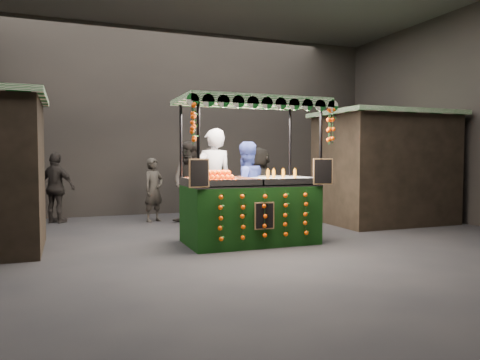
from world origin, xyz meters
name	(u,v)px	position (x,y,z in m)	size (l,w,h in m)	color
ground	(230,247)	(0.00, 0.00, 0.00)	(12.00, 12.00, 0.00)	black
market_hall	(230,48)	(0.00, 0.00, 3.38)	(12.10, 10.10, 5.05)	black
neighbour_stall_right	(384,167)	(4.40, 1.50, 1.31)	(3.00, 2.20, 2.60)	black
juice_stall	(251,199)	(0.47, 0.21, 0.80)	(2.66, 1.56, 2.58)	black
vendor_grey	(214,182)	(0.11, 1.29, 1.06)	(0.80, 0.55, 2.11)	gray
vendor_blue	(245,189)	(0.70, 1.04, 0.93)	(0.96, 0.78, 1.85)	navy
shopper_0	(154,190)	(-0.67, 3.56, 0.76)	(0.66, 0.60, 1.52)	#292622
shopper_1	(191,182)	(0.07, 2.92, 0.96)	(1.18, 1.17, 1.92)	#282320
shopper_2	(56,188)	(-2.85, 4.14, 0.83)	(1.02, 0.90, 1.66)	black
shopper_3	(212,185)	(0.59, 2.88, 0.88)	(1.30, 1.23, 1.77)	black
shopper_5	(260,183)	(1.90, 3.09, 0.90)	(1.40, 1.66, 1.79)	#2D2924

